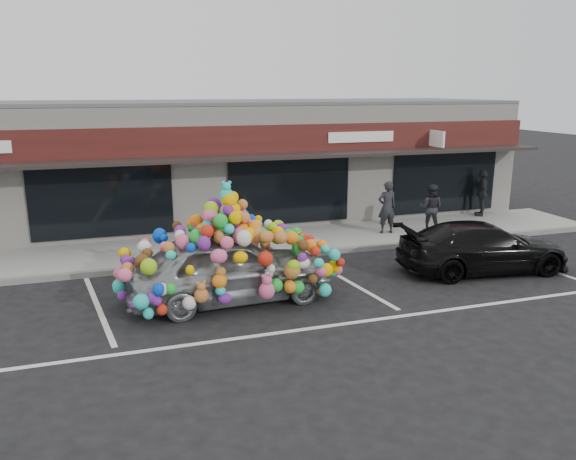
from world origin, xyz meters
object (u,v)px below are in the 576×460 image
object	(u,v)px
toy_car	(229,260)
pedestrian_c	(482,193)
pedestrian_b	(431,208)
black_sedan	(483,247)
pedestrian_a	(387,207)

from	to	relation	value
toy_car	pedestrian_c	xyz separation A→B (m)	(10.63, 5.25, 0.03)
toy_car	pedestrian_b	xyz separation A→B (m)	(7.57, 3.79, -0.04)
black_sedan	pedestrian_b	size ratio (longest dim) A/B	2.89
pedestrian_b	pedestrian_c	world-z (taller)	pedestrian_c
pedestrian_a	toy_car	bearing A→B (deg)	37.14
toy_car	black_sedan	bearing A→B (deg)	-92.19
black_sedan	pedestrian_b	distance (m)	3.81
toy_car	pedestrian_a	world-z (taller)	toy_car
pedestrian_b	pedestrian_c	size ratio (longest dim) A/B	0.92
toy_car	black_sedan	xyz separation A→B (m)	(6.86, 0.06, -0.32)
toy_car	pedestrian_c	world-z (taller)	toy_car
toy_car	pedestrian_a	xyz separation A→B (m)	(6.07, 4.01, 0.03)
pedestrian_a	pedestrian_b	world-z (taller)	pedestrian_a
black_sedan	pedestrian_a	xyz separation A→B (m)	(-0.79, 3.95, 0.35)
pedestrian_a	pedestrian_b	xyz separation A→B (m)	(1.50, -0.22, -0.07)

